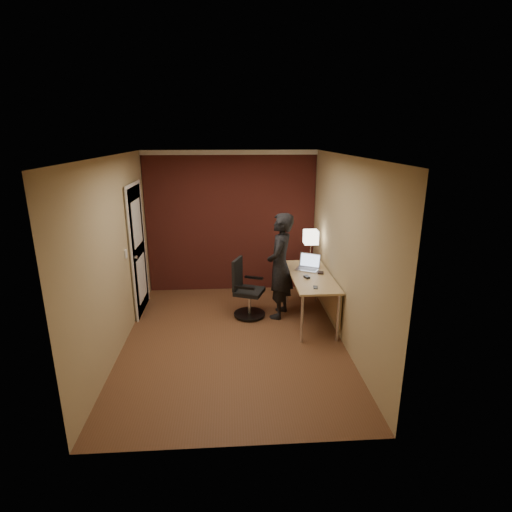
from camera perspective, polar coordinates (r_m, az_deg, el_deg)
name	(u,v)px	position (r m, az deg, el deg)	size (l,w,h in m)	color
room	(215,221)	(6.69, -5.92, 4.98)	(4.00, 4.00, 4.00)	brown
desk	(316,283)	(6.10, 8.51, -3.83)	(0.60, 1.50, 0.73)	tan
desk_lamp	(311,237)	(6.54, 7.84, 2.64)	(0.22, 0.22, 0.54)	silver
laptop	(309,265)	(6.30, 7.52, -1.27)	(0.41, 0.38, 0.23)	silver
mouse	(307,277)	(5.90, 7.27, -3.00)	(0.06, 0.10, 0.03)	black
phone	(316,287)	(5.56, 8.50, -4.45)	(0.06, 0.12, 0.01)	black
wallet	(321,273)	(6.13, 9.21, -2.36)	(0.09, 0.11, 0.02)	black
office_chair	(246,292)	(6.23, -1.46, -5.15)	(0.53, 0.58, 0.91)	black
person	(280,266)	(6.11, 3.44, -1.44)	(0.60, 0.39, 1.64)	black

